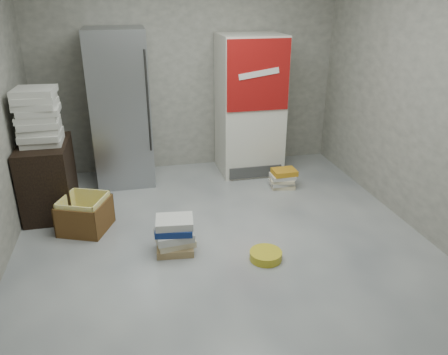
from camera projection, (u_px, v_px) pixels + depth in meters
name	position (u px, v px, depth m)	size (l,w,h in m)	color
ground	(231.00, 260.00, 4.02)	(5.00, 5.00, 0.00)	#B7B7B3
room_shell	(233.00, 61.00, 3.31)	(4.04, 5.04, 2.82)	#A4A093
steel_fridge	(121.00, 109.00, 5.37)	(0.70, 0.72, 1.90)	#A7A8AF
coke_cooler	(250.00, 105.00, 5.72)	(0.80, 0.73, 1.80)	silver
wood_shelf	(48.00, 178.00, 4.77)	(0.50, 0.80, 0.80)	black
supply_box_stack	(38.00, 117.00, 4.50)	(0.44, 0.44, 0.58)	silver
phonebook_stack_main	(175.00, 235.00, 4.10)	(0.38, 0.33, 0.35)	#A18456
phonebook_stack_side	(283.00, 178.00, 5.47)	(0.35, 0.29, 0.24)	beige
cardboard_box	(85.00, 216.00, 4.49)	(0.59, 0.59, 0.36)	yellow
bucket_lid	(266.00, 255.00, 4.02)	(0.30, 0.30, 0.08)	gold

